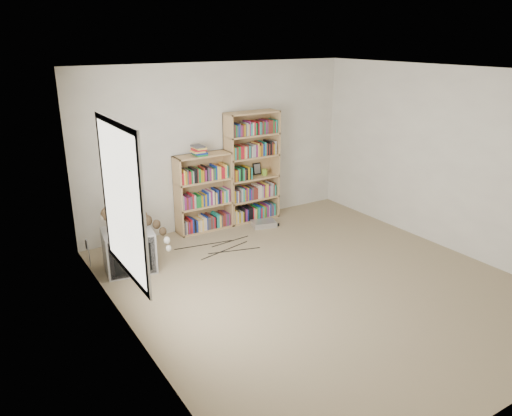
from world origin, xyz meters
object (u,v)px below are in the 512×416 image
cat (134,222)px  dvd_player (264,224)px  bookcase_tall (252,169)px  bookcase_short (203,196)px  crt_tv (129,250)px

cat → dvd_player: (2.20, 0.36, -0.59)m
cat → bookcase_tall: 2.35m
bookcase_short → bookcase_tall: bearing=-0.1°
cat → bookcase_short: bookcase_short is taller
bookcase_tall → crt_tv: bearing=-162.0°
crt_tv → bookcase_short: bookcase_short is taller
crt_tv → bookcase_tall: bookcase_tall is taller
dvd_player → cat: bearing=-156.3°
bookcase_short → crt_tv: bearing=-152.4°
dvd_player → crt_tv: bearing=-156.7°
crt_tv → dvd_player: bearing=17.7°
crt_tv → bookcase_tall: (2.31, 0.75, 0.57)m
bookcase_short → dvd_player: (0.85, -0.40, -0.50)m
crt_tv → bookcase_short: bearing=36.4°
crt_tv → dvd_player: (2.29, 0.36, -0.22)m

